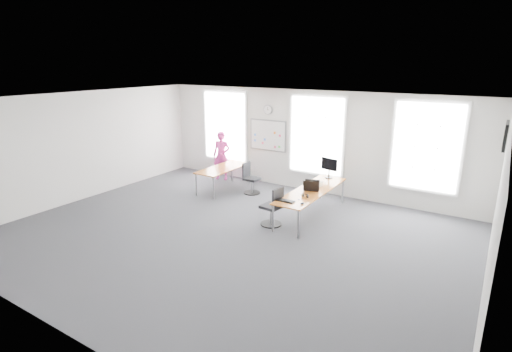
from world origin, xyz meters
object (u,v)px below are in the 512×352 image
Objects in this scene: desk_right at (312,192)px; person at (222,156)px; keyboard at (285,201)px; monitor at (329,166)px; chair_left at (250,180)px; headphones at (305,196)px; chair_right at (273,209)px; desk_left at (223,169)px.

desk_right is 4.17m from person.
monitor is (0.12, 2.32, 0.33)m from keyboard.
chair_left is 2.78m from headphones.
monitor is at bearing 92.41° from desk_right.
chair_right reaches higher than desk_right.
keyboard is (-0.17, -1.10, 0.06)m from desk_right.
person is at bearing -170.67° from monitor.
monitor is at bearing -78.04° from chair_left.
person is 3.87m from monitor.
headphones is at bearing -19.87° from desk_left.
desk_right is 2.43m from chair_left.
person is (-3.39, 2.48, 0.38)m from chair_right.
keyboard is (3.02, -1.68, 0.07)m from desk_left.
monitor reaches higher than chair_left.
desk_left is 3.46m from keyboard.
chair_left is 2.83m from keyboard.
chair_right is (2.67, -1.61, -0.21)m from desk_left.
person reaches higher than desk_right.
headphones is (4.01, -2.06, -0.06)m from person.
desk_left is at bearing -67.76° from person.
person is (-1.60, 0.72, 0.39)m from chair_left.
headphones is at bearing -80.27° from desk_right.
chair_left is at bearing 162.32° from desk_right.
desk_right is at bearing 81.13° from keyboard.
desk_left is at bearing 172.04° from headphones.
desk_right is 1.17m from chair_right.
chair_left is (-2.31, 0.73, -0.25)m from desk_right.
chair_right is 2.51m from chair_left.
chair_left reaches higher than desk_left.
chair_right reaches higher than desk_left.
keyboard is at bearing -107.28° from headphones.
headphones is at bearing 60.69° from keyboard.
desk_left is at bearing 150.78° from keyboard.
chair_right is 0.81m from headphones.
monitor reaches higher than keyboard.
chair_left is at bearing -155.08° from monitor.
desk_right reaches higher than desk_left.
headphones is at bearing -119.23° from chair_left.
headphones is (0.10, -0.61, 0.09)m from desk_right.
desk_left is 3.39× the size of monitor.
person is at bearing 129.22° from desk_left.
keyboard is at bearing -80.04° from monitor.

